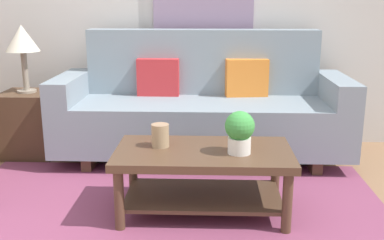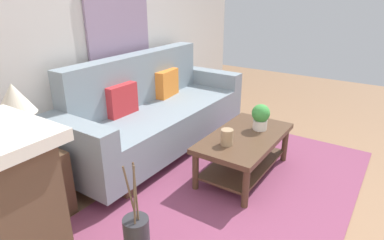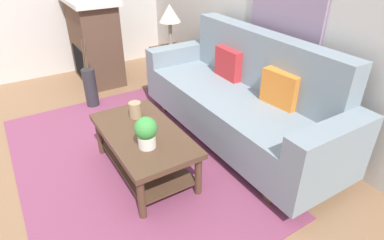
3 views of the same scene
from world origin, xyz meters
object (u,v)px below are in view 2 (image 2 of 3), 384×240
at_px(throw_pillow_orange, 167,83).
at_px(table_lamp, 15,102).
at_px(throw_pillow_crimson, 122,100).
at_px(tabletop_vase, 227,137).
at_px(side_table, 33,187).
at_px(coffee_table, 244,146).
at_px(potted_plant_tabletop, 261,116).
at_px(framed_painting, 119,22).
at_px(couch, 156,114).

bearing_deg(throw_pillow_orange, table_lamp, -176.69).
distance_m(throw_pillow_crimson, tabletop_vase, 1.18).
bearing_deg(side_table, coffee_table, -35.81).
distance_m(potted_plant_tabletop, framed_painting, 1.84).
bearing_deg(couch, coffee_table, -88.49).
height_order(throw_pillow_crimson, table_lamp, table_lamp).
distance_m(throw_pillow_crimson, throw_pillow_orange, 0.76).
distance_m(side_table, table_lamp, 0.71).
xyz_separation_m(potted_plant_tabletop, table_lamp, (-1.75, 1.16, 0.42)).
bearing_deg(tabletop_vase, throw_pillow_orange, 61.61).
bearing_deg(throw_pillow_crimson, framed_painting, 41.76).
xyz_separation_m(tabletop_vase, framed_painting, (0.25, 1.50, 0.91)).
bearing_deg(potted_plant_tabletop, coffee_table, 165.27).
xyz_separation_m(throw_pillow_orange, framed_painting, (-0.38, 0.34, 0.73)).
bearing_deg(throw_pillow_orange, throw_pillow_crimson, 180.00).
distance_m(tabletop_vase, table_lamp, 1.71).
xyz_separation_m(throw_pillow_orange, coffee_table, (-0.35, -1.22, -0.37)).
bearing_deg(table_lamp, tabletop_vase, -39.88).
bearing_deg(throw_pillow_orange, coffee_table, -106.20).
xyz_separation_m(couch, coffee_table, (0.03, -1.09, -0.12)).
xyz_separation_m(throw_pillow_crimson, potted_plant_tabletop, (0.63, -1.27, -0.11)).
distance_m(couch, coffee_table, 1.10).
xyz_separation_m(coffee_table, table_lamp, (-1.53, 1.11, 0.68)).
bearing_deg(table_lamp, coffee_table, -35.81).
distance_m(throw_pillow_orange, coffee_table, 1.32).
bearing_deg(potted_plant_tabletop, table_lamp, 146.40).
xyz_separation_m(throw_pillow_orange, side_table, (-1.89, -0.11, -0.40)).
bearing_deg(tabletop_vase, table_lamp, 140.12).
xyz_separation_m(couch, throw_pillow_orange, (0.38, 0.12, 0.25)).
distance_m(potted_plant_tabletop, table_lamp, 2.14).
bearing_deg(table_lamp, framed_painting, 16.65).
relative_size(throw_pillow_orange, table_lamp, 0.63).
bearing_deg(coffee_table, couch, 91.51).
xyz_separation_m(couch, table_lamp, (-1.51, 0.02, 0.56)).
distance_m(throw_pillow_orange, tabletop_vase, 1.33).
bearing_deg(throw_pillow_orange, framed_painting, 138.24).
relative_size(coffee_table, potted_plant_tabletop, 4.20).
bearing_deg(potted_plant_tabletop, tabletop_vase, 167.22).
distance_m(couch, table_lamp, 1.61).
bearing_deg(coffee_table, side_table, 144.19).
relative_size(throw_pillow_crimson, side_table, 0.64).
distance_m(throw_pillow_crimson, framed_painting, 0.89).
xyz_separation_m(couch, framed_painting, (-0.00, 0.47, 0.98)).
bearing_deg(table_lamp, throw_pillow_crimson, 5.55).
relative_size(table_lamp, framed_painting, 0.63).
bearing_deg(couch, table_lamp, 179.41).
bearing_deg(throw_pillow_crimson, coffee_table, -71.33).
height_order(side_table, framed_painting, framed_painting).
bearing_deg(potted_plant_tabletop, throw_pillow_crimson, 116.27).
relative_size(couch, tabletop_vase, 16.46).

